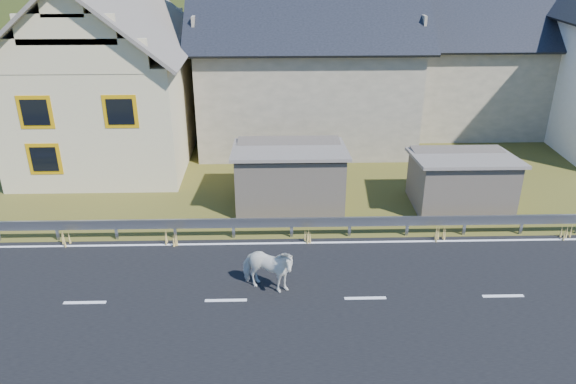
{
  "coord_description": "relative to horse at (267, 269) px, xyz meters",
  "views": [
    {
      "loc": [
        -2.57,
        -13.26,
        9.6
      ],
      "look_at": [
        -2.14,
        2.97,
        2.06
      ],
      "focal_mm": 35.0,
      "sensor_mm": 36.0,
      "label": 1
    }
  ],
  "objects": [
    {
      "name": "ground",
      "position": [
        2.81,
        -0.49,
        -0.76
      ],
      "size": [
        160.0,
        160.0,
        0.0
      ],
      "primitive_type": "plane",
      "color": "#404213",
      "rests_on": "ground"
    },
    {
      "name": "road",
      "position": [
        2.81,
        -0.49,
        -0.74
      ],
      "size": [
        60.0,
        7.0,
        0.04
      ],
      "primitive_type": "cube",
      "color": "black",
      "rests_on": "ground"
    },
    {
      "name": "lane_markings",
      "position": [
        2.81,
        -0.49,
        -0.72
      ],
      "size": [
        60.0,
        6.6,
        0.01
      ],
      "primitive_type": "cube",
      "color": "silver",
      "rests_on": "road"
    },
    {
      "name": "guardrail",
      "position": [
        2.81,
        3.19,
        -0.2
      ],
      "size": [
        28.1,
        0.09,
        0.75
      ],
      "color": "#93969B",
      "rests_on": "ground"
    },
    {
      "name": "shed_left",
      "position": [
        0.81,
        6.01,
        0.34
      ],
      "size": [
        4.3,
        3.3,
        2.4
      ],
      "primitive_type": "cube",
      "color": "#6B6052",
      "rests_on": "ground"
    },
    {
      "name": "shed_right",
      "position": [
        7.31,
        5.51,
        0.24
      ],
      "size": [
        3.8,
        2.9,
        2.2
      ],
      "primitive_type": "cube",
      "color": "#6B6052",
      "rests_on": "ground"
    },
    {
      "name": "house_cream",
      "position": [
        -7.2,
        11.5,
        3.59
      ],
      "size": [
        7.8,
        9.8,
        8.3
      ],
      "color": "beige",
      "rests_on": "ground"
    },
    {
      "name": "house_stone_a",
      "position": [
        1.81,
        14.51,
        3.87
      ],
      "size": [
        10.8,
        9.8,
        8.9
      ],
      "color": "tan",
      "rests_on": "ground"
    },
    {
      "name": "house_stone_b",
      "position": [
        11.81,
        16.51,
        3.47
      ],
      "size": [
        9.8,
        8.8,
        8.1
      ],
      "color": "tan",
      "rests_on": "ground"
    },
    {
      "name": "mountain",
      "position": [
        7.81,
        179.51,
        -20.76
      ],
      "size": [
        440.0,
        280.0,
        260.0
      ],
      "primitive_type": "ellipsoid",
      "color": "#2C3D14",
      "rests_on": "ground"
    },
    {
      "name": "horse",
      "position": [
        0.0,
        0.0,
        0.0
      ],
      "size": [
        1.37,
        1.88,
        1.45
      ],
      "primitive_type": "imported",
      "rotation": [
        0.0,
        0.0,
        1.19
      ],
      "color": "white",
      "rests_on": "road"
    }
  ]
}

